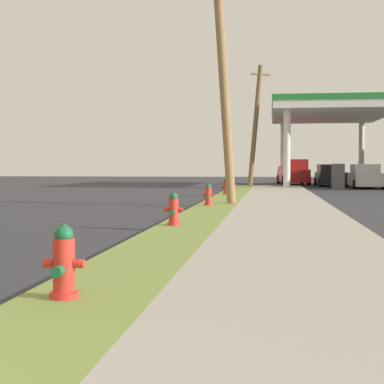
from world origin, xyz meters
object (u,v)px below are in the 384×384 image
object	(u,v)px
fire_hydrant_second	(174,211)
car_black_by_far_pump	(330,176)
car_silver_by_near_pump	(364,177)
utility_pole_midground	(223,73)
fire_hydrant_fourth	(226,187)
utility_pole_background	(255,124)
truck_red_at_forecourt	(293,173)
fire_hydrant_nearest	(64,266)
fire_hydrant_third	(208,196)

from	to	relation	value
fire_hydrant_second	car_black_by_far_pump	size ratio (longest dim) A/B	0.16
fire_hydrant_second	car_silver_by_near_pump	xyz separation A→B (m)	(8.27, 27.11, 0.28)
utility_pole_midground	fire_hydrant_fourth	bearing A→B (deg)	93.40
utility_pole_background	truck_red_at_forecourt	xyz separation A→B (m)	(2.79, 6.85, -3.36)
utility_pole_midground	utility_pole_background	bearing A→B (deg)	88.06
fire_hydrant_nearest	fire_hydrant_fourth	bearing A→B (deg)	90.12
truck_red_at_forecourt	car_silver_by_near_pump	bearing A→B (deg)	-58.35
utility_pole_midground	car_silver_by_near_pump	size ratio (longest dim) A/B	2.01
utility_pole_midground	fire_hydrant_nearest	bearing A→B (deg)	-91.33
utility_pole_midground	car_silver_by_near_pump	world-z (taller)	utility_pole_midground
fire_hydrant_third	car_black_by_far_pump	size ratio (longest dim) A/B	0.16
fire_hydrant_fourth	truck_red_at_forecourt	xyz separation A→B (m)	(3.85, 19.35, 0.47)
truck_red_at_forecourt	utility_pole_midground	bearing A→B (deg)	-97.50
truck_red_at_forecourt	fire_hydrant_third	bearing A→B (deg)	-98.00
truck_red_at_forecourt	car_black_by_far_pump	bearing A→B (deg)	-55.05
fire_hydrant_nearest	car_black_by_far_pump	size ratio (longest dim) A/B	0.16
fire_hydrant_fourth	truck_red_at_forecourt	bearing A→B (deg)	78.76
fire_hydrant_second	car_silver_by_near_pump	size ratio (longest dim) A/B	0.16
utility_pole_midground	car_silver_by_near_pump	bearing A→B (deg)	67.72
fire_hydrant_fourth	car_black_by_far_pump	world-z (taller)	car_black_by_far_pump
fire_hydrant_nearest	fire_hydrant_fourth	world-z (taller)	same
fire_hydrant_second	utility_pole_midground	bearing A→B (deg)	86.74
utility_pole_background	car_silver_by_near_pump	bearing A→B (deg)	-1.87
car_silver_by_near_pump	truck_red_at_forecourt	distance (m)	8.33
fire_hydrant_third	utility_pole_midground	world-z (taller)	utility_pole_midground
fire_hydrant_nearest	fire_hydrant_third	distance (m)	14.29
fire_hydrant_second	utility_pole_background	world-z (taller)	utility_pole_background
fire_hydrant_nearest	utility_pole_background	size ratio (longest dim) A/B	0.09
utility_pole_midground	truck_red_at_forecourt	distance (m)	26.65
utility_pole_background	car_black_by_far_pump	distance (m)	7.16
fire_hydrant_nearest	fire_hydrant_second	distance (m)	7.42
fire_hydrant_nearest	car_black_by_far_pump	distance (m)	38.55
fire_hydrant_third	truck_red_at_forecourt	bearing A→B (deg)	82.00
fire_hydrant_third	utility_pole_background	xyz separation A→B (m)	(1.05, 20.47, 3.83)
car_black_by_far_pump	truck_red_at_forecourt	world-z (taller)	truck_red_at_forecourt
car_black_by_far_pump	truck_red_at_forecourt	distance (m)	4.38
utility_pole_background	car_black_by_far_pump	size ratio (longest dim) A/B	1.80
utility_pole_midground	utility_pole_background	size ratio (longest dim) A/B	1.12
fire_hydrant_second	utility_pole_background	distance (m)	27.63
fire_hydrant_fourth	utility_pole_background	world-z (taller)	utility_pole_background
fire_hydrant_fourth	car_silver_by_near_pump	xyz separation A→B (m)	(8.21, 12.26, 0.28)
fire_hydrant_second	fire_hydrant_nearest	bearing A→B (deg)	-89.23
car_black_by_far_pump	car_silver_by_near_pump	bearing A→B (deg)	-61.99
fire_hydrant_nearest	truck_red_at_forecourt	distance (m)	41.79
fire_hydrant_nearest	fire_hydrant_third	bearing A→B (deg)	90.16
utility_pole_background	truck_red_at_forecourt	bearing A→B (deg)	67.86
fire_hydrant_third	car_black_by_far_pump	xyz separation A→B (m)	(6.35, 23.73, 0.28)
fire_hydrant_fourth	utility_pole_background	distance (m)	13.11
fire_hydrant_nearest	car_silver_by_near_pump	distance (m)	35.48
utility_pole_background	fire_hydrant_fourth	bearing A→B (deg)	-94.84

